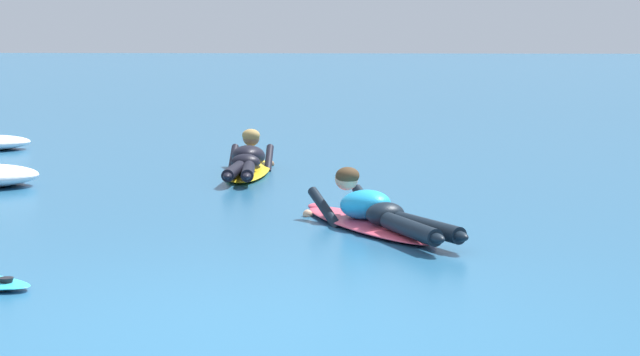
% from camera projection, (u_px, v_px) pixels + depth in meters
% --- Properties ---
extents(ground_plane, '(120.00, 120.00, 0.00)m').
position_uv_depth(ground_plane, '(330.00, 150.00, 16.86)').
color(ground_plane, '#235B84').
extents(surfer_near, '(1.56, 2.47, 0.55)m').
position_uv_depth(surfer_near, '(374.00, 214.00, 10.27)').
color(surfer_near, '#E54C66').
rests_on(surfer_near, ground).
extents(surfer_far, '(0.58, 2.72, 0.54)m').
position_uv_depth(surfer_far, '(247.00, 163.00, 14.13)').
color(surfer_far, yellow).
rests_on(surfer_far, ground).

